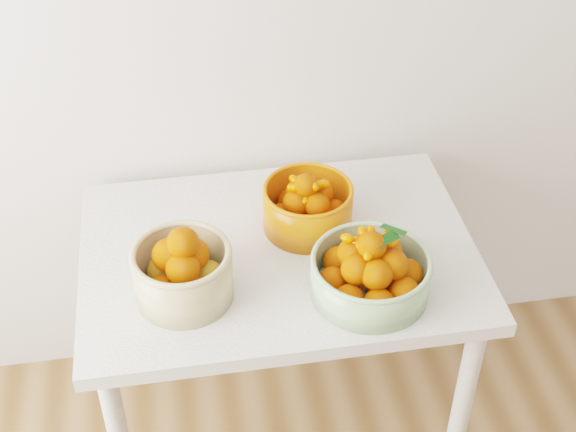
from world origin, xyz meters
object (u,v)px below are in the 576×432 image
object	(u,v)px
bowl_orange	(308,206)
bowl_green	(371,272)
table	(279,276)
bowl_cream	(183,271)

from	to	relation	value
bowl_orange	bowl_green	bearing A→B (deg)	-68.90
table	bowl_cream	distance (m)	0.33
table	bowl_orange	size ratio (longest dim) A/B	4.09
table	bowl_cream	xyz separation A→B (m)	(-0.24, -0.13, 0.17)
bowl_green	bowl_cream	bearing A→B (deg)	172.12
table	bowl_orange	bearing A→B (deg)	40.78
table	bowl_cream	world-z (taller)	bowl_cream
bowl_cream	bowl_orange	size ratio (longest dim) A/B	1.16
table	bowl_green	world-z (taller)	bowl_green
bowl_cream	bowl_orange	world-z (taller)	bowl_cream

